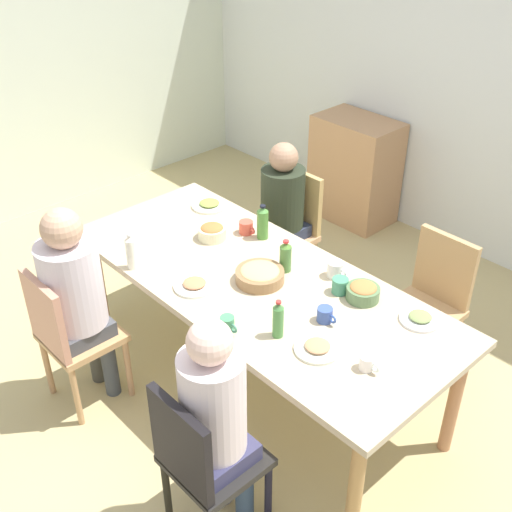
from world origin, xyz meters
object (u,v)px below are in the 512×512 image
at_px(plate_1, 420,318).
at_px(cup_1, 228,324).
at_px(chair_3, 201,459).
at_px(plate_0, 195,285).
at_px(chair_0, 431,298).
at_px(person_3, 215,413).
at_px(cup_4, 367,363).
at_px(bowl_0, 363,292).
at_px(person_1, 75,290).
at_px(bowl_1, 259,275).
at_px(cup_3, 340,286).
at_px(person_2, 281,207).
at_px(chair_2, 290,225).
at_px(bottle_0, 131,252).
at_px(cup_2, 335,269).
at_px(bottle_1, 285,257).
at_px(bottle_3, 278,320).
at_px(dining_table, 256,289).
at_px(plate_2, 209,205).
at_px(side_cabinet, 354,170).
at_px(cup_5, 246,227).
at_px(bottle_2, 263,223).
at_px(plate_3, 317,348).
at_px(bowl_2, 212,232).
at_px(cup_0, 325,315).
at_px(chair_1, 67,333).

bearing_deg(plate_1, cup_1, -127.97).
relative_size(chair_3, plate_0, 3.92).
height_order(chair_0, person_3, person_3).
bearing_deg(person_3, cup_4, 66.69).
bearing_deg(person_3, bowl_0, 93.92).
bearing_deg(person_1, bowl_1, 51.58).
xyz_separation_m(cup_3, cup_4, (0.48, -0.37, -0.01)).
height_order(bowl_1, cup_1, bowl_1).
bearing_deg(person_2, chair_0, 4.40).
relative_size(chair_2, bottle_0, 4.03).
height_order(plate_1, cup_2, cup_2).
relative_size(bottle_1, bottle_3, 0.94).
bearing_deg(plate_1, dining_table, -157.06).
height_order(chair_3, bowl_0, chair_3).
xyz_separation_m(chair_0, bowl_0, (-0.07, -0.59, 0.30)).
relative_size(plate_2, side_cabinet, 0.27).
xyz_separation_m(plate_1, bowl_1, (-0.81, -0.36, 0.03)).
bearing_deg(person_3, chair_0, 90.00).
distance_m(cup_4, cup_5, 1.35).
relative_size(bottle_3, side_cabinet, 0.23).
xyz_separation_m(plate_2, bottle_1, (0.88, -0.17, 0.08)).
bearing_deg(dining_table, cup_1, -59.89).
xyz_separation_m(cup_2, cup_3, (0.12, -0.10, -0.00)).
distance_m(bowl_0, bottle_1, 0.48).
height_order(chair_0, cup_5, chair_0).
xyz_separation_m(plate_2, cup_1, (1.07, -0.76, 0.03)).
height_order(bowl_1, cup_4, bowl_1).
relative_size(bowl_1, bottle_2, 1.21).
distance_m(cup_2, cup_4, 0.76).
height_order(person_1, bowl_0, person_1).
distance_m(plate_0, side_cabinet, 2.50).
xyz_separation_m(dining_table, bottle_1, (0.05, 0.18, 0.16)).
distance_m(plate_3, side_cabinet, 2.77).
xyz_separation_m(plate_2, cup_5, (0.43, -0.05, 0.03)).
xyz_separation_m(chair_0, person_1, (-1.19, -1.67, 0.25)).
distance_m(chair_2, plate_0, 1.28).
xyz_separation_m(person_1, cup_2, (0.87, 1.13, 0.05)).
bearing_deg(person_3, chair_3, -90.00).
distance_m(plate_1, bottle_2, 1.14).
relative_size(plate_0, cup_2, 1.85).
bearing_deg(bowl_2, bowl_0, 10.27).
bearing_deg(bowl_2, cup_4, -9.24).
relative_size(plate_3, bottle_3, 1.08).
bearing_deg(bottle_2, cup_4, -21.11).
bearing_deg(plate_2, cup_0, -14.51).
relative_size(chair_2, bottle_3, 4.29).
xyz_separation_m(person_2, cup_2, (0.87, -0.45, 0.11)).
xyz_separation_m(cup_2, bottle_0, (-0.84, -0.78, 0.06)).
distance_m(chair_2, person_2, 0.21).
bearing_deg(bottle_1, chair_1, -121.30).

